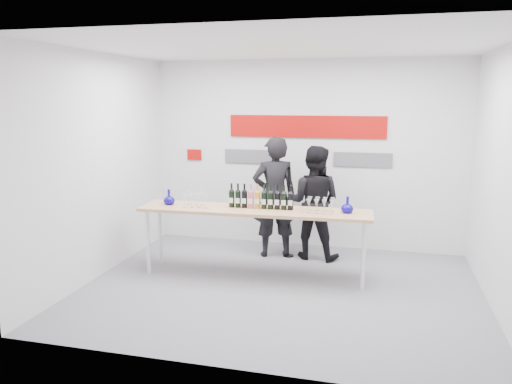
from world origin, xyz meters
TOP-DOWN VIEW (x-y plane):
  - ground at (0.00, 0.00)m, footprint 5.00×5.00m
  - back_wall at (0.00, 2.00)m, footprint 5.00×0.04m
  - signage at (-0.06, 1.97)m, footprint 3.38×0.02m
  - tasting_table at (-0.44, 0.38)m, footprint 3.14×0.73m
  - wine_bottles at (-0.37, 0.43)m, footprint 0.89×0.11m
  - decanter_left at (-1.67, 0.37)m, footprint 0.16×0.16m
  - decanter_right at (0.78, 0.46)m, footprint 0.16×0.16m
  - glasses_left at (-1.26, 0.34)m, footprint 0.37×0.23m
  - glasses_right at (0.44, 0.41)m, footprint 0.37×0.23m
  - presenter_left at (-0.36, 1.31)m, footprint 0.79×0.66m
  - presenter_right at (0.22, 1.37)m, footprint 0.90×0.74m
  - mic_stand at (-0.14, 1.32)m, footprint 0.16×0.16m

SIDE VIEW (x-z plane):
  - ground at x=0.00m, z-range 0.00..0.00m
  - mic_stand at x=-0.14m, z-range -0.27..1.13m
  - presenter_right at x=0.22m, z-range 0.00..1.71m
  - tasting_table at x=-0.44m, z-range 0.40..1.33m
  - presenter_left at x=-0.36m, z-range 0.00..1.84m
  - glasses_left at x=-1.26m, z-range 0.94..1.12m
  - glasses_right at x=0.44m, z-range 0.94..1.12m
  - decanter_left at x=-1.67m, z-range 0.94..1.15m
  - decanter_right at x=0.78m, z-range 0.94..1.15m
  - wine_bottles at x=-0.37m, z-range 0.94..1.27m
  - back_wall at x=0.00m, z-range 0.00..3.00m
  - signage at x=-0.06m, z-range 1.41..2.20m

